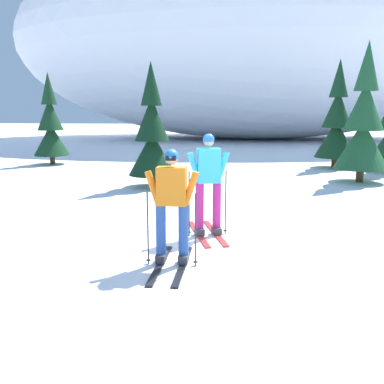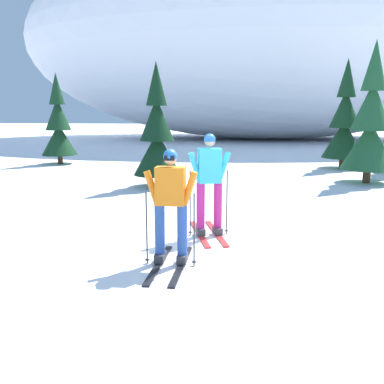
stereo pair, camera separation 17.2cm
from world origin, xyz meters
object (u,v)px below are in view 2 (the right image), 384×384
(pine_tree_far_left, at_px, (58,126))
(pine_tree_center_right, at_px, (344,123))
(pine_tree_center, at_px, (371,125))
(pine_tree_center_left, at_px, (157,135))
(skier_cyan_jacket, at_px, (209,183))
(skier_orange_jacket, at_px, (171,205))

(pine_tree_far_left, bearing_deg, pine_tree_center_right, -0.98)
(pine_tree_center, bearing_deg, pine_tree_center_right, 89.71)
(pine_tree_far_left, distance_m, pine_tree_center_left, 7.08)
(pine_tree_far_left, relative_size, pine_tree_center_left, 1.04)
(skier_cyan_jacket, height_order, pine_tree_center, pine_tree_center)
(pine_tree_far_left, bearing_deg, skier_orange_jacket, -60.33)
(skier_orange_jacket, height_order, skier_cyan_jacket, skier_cyan_jacket)
(skier_cyan_jacket, height_order, pine_tree_center_right, pine_tree_center_right)
(skier_orange_jacket, bearing_deg, pine_tree_far_left, 119.67)
(skier_cyan_jacket, bearing_deg, pine_tree_far_left, 125.17)
(skier_orange_jacket, height_order, pine_tree_far_left, pine_tree_far_left)
(skier_orange_jacket, distance_m, pine_tree_center_right, 12.25)
(skier_cyan_jacket, xyz_separation_m, pine_tree_center_left, (-1.86, 4.90, 0.54))
(pine_tree_center_right, bearing_deg, pine_tree_far_left, 179.02)
(pine_tree_far_left, relative_size, pine_tree_center_right, 0.90)
(pine_tree_center, bearing_deg, pine_tree_far_left, 162.61)
(skier_orange_jacket, xyz_separation_m, pine_tree_far_left, (-6.47, 11.35, 0.67))
(skier_cyan_jacket, distance_m, pine_tree_center, 7.75)
(pine_tree_far_left, bearing_deg, pine_tree_center, -17.39)
(skier_cyan_jacket, bearing_deg, skier_orange_jacket, -107.02)
(skier_cyan_jacket, bearing_deg, pine_tree_center_left, 110.76)
(skier_orange_jacket, xyz_separation_m, pine_tree_center_right, (4.99, 11.16, 0.83))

